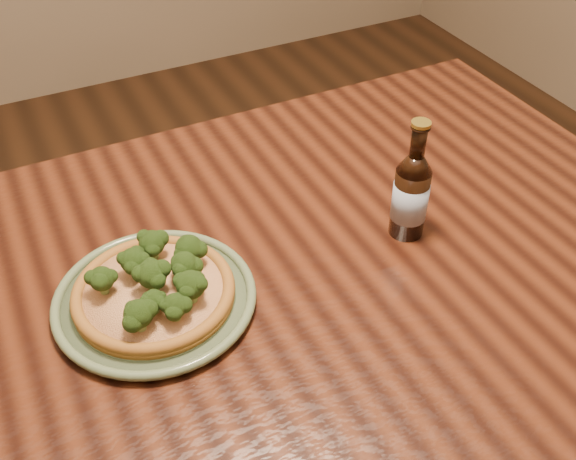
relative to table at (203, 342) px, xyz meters
name	(u,v)px	position (x,y,z in m)	size (l,w,h in m)	color
table	(203,342)	(0.00, 0.00, 0.00)	(1.60, 0.90, 0.75)	#3E1B0D
plate	(155,299)	(-0.06, 0.02, 0.10)	(0.29, 0.29, 0.02)	#586948
pizza	(155,288)	(-0.05, 0.02, 0.12)	(0.23, 0.23, 0.07)	#8F5B20
beer_bottle	(411,194)	(0.35, -0.01, 0.17)	(0.06, 0.06, 0.20)	black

